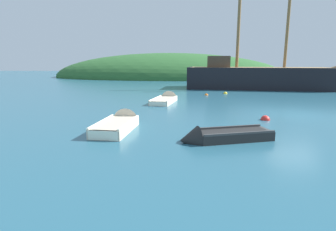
{
  "coord_description": "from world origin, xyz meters",
  "views": [
    {
      "loc": [
        -5.47,
        -14.52,
        2.73
      ],
      "look_at": [
        -6.61,
        -2.04,
        0.2
      ],
      "focal_mm": 28.85,
      "sensor_mm": 36.0,
      "label": 1
    }
  ],
  "objects_px": {
    "sailing_ship": "(256,80)",
    "rowboat_portside": "(166,100)",
    "rowboat_near_dock": "(120,125)",
    "rowboat_far": "(220,138)",
    "buoy_orange": "(206,95)",
    "buoy_red": "(265,120)",
    "buoy_yellow": "(225,94)"
  },
  "relations": [
    {
      "from": "sailing_ship",
      "to": "rowboat_portside",
      "type": "relative_size",
      "value": 4.46
    },
    {
      "from": "rowboat_far",
      "to": "buoy_red",
      "type": "distance_m",
      "value": 4.39
    },
    {
      "from": "rowboat_portside",
      "to": "rowboat_far",
      "type": "height_order",
      "value": "rowboat_portside"
    },
    {
      "from": "sailing_ship",
      "to": "buoy_red",
      "type": "xyz_separation_m",
      "value": [
        -2.83,
        -15.11,
        -0.82
      ]
    },
    {
      "from": "rowboat_near_dock",
      "to": "rowboat_portside",
      "type": "xyz_separation_m",
      "value": [
        1.18,
        7.65,
        -0.04
      ]
    },
    {
      "from": "rowboat_near_dock",
      "to": "rowboat_portside",
      "type": "height_order",
      "value": "rowboat_near_dock"
    },
    {
      "from": "rowboat_portside",
      "to": "rowboat_far",
      "type": "relative_size",
      "value": 1.08
    },
    {
      "from": "buoy_red",
      "to": "buoy_orange",
      "type": "distance_m",
      "value": 9.54
    },
    {
      "from": "rowboat_far",
      "to": "buoy_orange",
      "type": "xyz_separation_m",
      "value": [
        0.13,
        12.88,
        -0.11
      ]
    },
    {
      "from": "sailing_ship",
      "to": "buoy_orange",
      "type": "height_order",
      "value": "sailing_ship"
    },
    {
      "from": "rowboat_near_dock",
      "to": "rowboat_far",
      "type": "bearing_deg",
      "value": -106.56
    },
    {
      "from": "rowboat_far",
      "to": "buoy_orange",
      "type": "relative_size",
      "value": 11.98
    },
    {
      "from": "rowboat_near_dock",
      "to": "buoy_red",
      "type": "bearing_deg",
      "value": -67.69
    },
    {
      "from": "rowboat_far",
      "to": "rowboat_near_dock",
      "type": "bearing_deg",
      "value": -38.31
    },
    {
      "from": "sailing_ship",
      "to": "rowboat_portside",
      "type": "xyz_separation_m",
      "value": [
        -8.07,
        -9.64,
        -0.74
      ]
    },
    {
      "from": "sailing_ship",
      "to": "buoy_yellow",
      "type": "relative_size",
      "value": 48.73
    },
    {
      "from": "sailing_ship",
      "to": "rowboat_far",
      "type": "xyz_separation_m",
      "value": [
        -5.29,
        -18.74,
        -0.72
      ]
    },
    {
      "from": "buoy_red",
      "to": "rowboat_far",
      "type": "bearing_deg",
      "value": -124.08
    },
    {
      "from": "sailing_ship",
      "to": "rowboat_portside",
      "type": "height_order",
      "value": "sailing_ship"
    },
    {
      "from": "rowboat_portside",
      "to": "sailing_ship",
      "type": "bearing_deg",
      "value": -30.83
    },
    {
      "from": "buoy_orange",
      "to": "buoy_red",
      "type": "bearing_deg",
      "value": -75.9
    },
    {
      "from": "rowboat_portside",
      "to": "buoy_yellow",
      "type": "height_order",
      "value": "rowboat_portside"
    },
    {
      "from": "rowboat_near_dock",
      "to": "rowboat_portside",
      "type": "relative_size",
      "value": 0.9
    },
    {
      "from": "buoy_orange",
      "to": "buoy_yellow",
      "type": "height_order",
      "value": "buoy_yellow"
    },
    {
      "from": "rowboat_near_dock",
      "to": "rowboat_far",
      "type": "height_order",
      "value": "rowboat_near_dock"
    },
    {
      "from": "buoy_orange",
      "to": "sailing_ship",
      "type": "bearing_deg",
      "value": 48.64
    },
    {
      "from": "sailing_ship",
      "to": "buoy_orange",
      "type": "distance_m",
      "value": 7.85
    },
    {
      "from": "rowboat_near_dock",
      "to": "buoy_red",
      "type": "height_order",
      "value": "rowboat_near_dock"
    },
    {
      "from": "sailing_ship",
      "to": "rowboat_near_dock",
      "type": "relative_size",
      "value": 4.95
    },
    {
      "from": "buoy_red",
      "to": "buoy_yellow",
      "type": "xyz_separation_m",
      "value": [
        -0.67,
        10.42,
        0.0
      ]
    },
    {
      "from": "rowboat_portside",
      "to": "buoy_yellow",
      "type": "distance_m",
      "value": 6.74
    },
    {
      "from": "rowboat_near_dock",
      "to": "buoy_yellow",
      "type": "relative_size",
      "value": 9.85
    }
  ]
}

